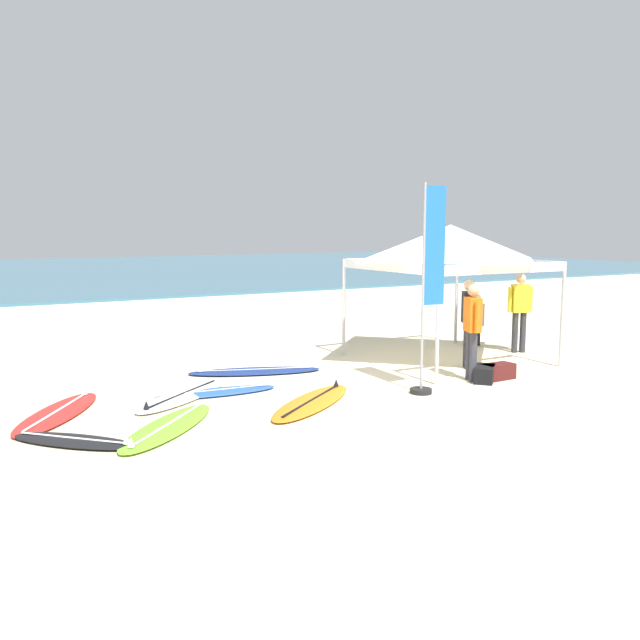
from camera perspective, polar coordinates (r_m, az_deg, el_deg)
The scene contains 17 objects.
ground_plane at distance 11.87m, azimuth 2.59°, elevation -5.21°, with size 80.00×80.00×0.00m, color beige.
sea at distance 43.51m, azimuth -21.27°, elevation 3.86°, with size 80.00×36.00×0.10m, color #386B84.
canopy_tent at distance 13.62m, azimuth 11.05°, elevation 6.47°, with size 3.19×3.19×2.75m.
surfboard_navy at distance 12.55m, azimuth -5.62°, elevation -4.36°, with size 2.54×1.43×0.19m.
surfboard_white at distance 10.91m, azimuth -11.67°, elevation -6.35°, with size 2.20×1.96×0.19m.
surfboard_orange at distance 10.33m, azimuth -0.66°, elevation -6.99°, with size 2.32×1.99×0.19m.
surfboard_lime at distance 9.31m, azimuth -12.86°, elevation -8.88°, with size 2.07×2.14×0.19m.
surfboard_red at distance 10.45m, azimuth -21.46°, elevation -7.37°, with size 1.81×2.34×0.19m.
surfboard_black at distance 9.05m, azimuth -20.20°, elevation -9.64°, with size 1.64×1.66×0.19m.
surfboard_blue at distance 11.06m, azimuth -8.87°, elevation -6.09°, with size 2.04×0.72×0.19m.
person_orange at distance 12.02m, azimuth 12.86°, elevation -0.45°, with size 0.34×0.52×1.71m.
person_yellow at distance 15.03m, azimuth 16.68°, elevation 1.05°, with size 0.52×0.34×1.71m.
person_black at distance 13.09m, azimuth 12.54°, elevation 0.23°, with size 0.38×0.48×1.71m.
person_grey at distance 15.66m, azimuth 13.15°, elevation 0.21°, with size 0.54×0.30×1.20m.
banner_flag at distance 10.92m, azimuth 9.24°, elevation 1.92°, with size 0.60×0.36×3.40m.
gear_bag_near_tent at distance 12.13m, azimuth 13.86°, elevation -4.48°, with size 0.60×0.32×0.28m, color black.
gear_bag_by_pole at distance 12.39m, azimuth 14.93°, elevation -4.26°, with size 0.60×0.32×0.28m, color #4C1919.
Camera 1 is at (-6.13, -9.81, 2.68)m, focal length 37.51 mm.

